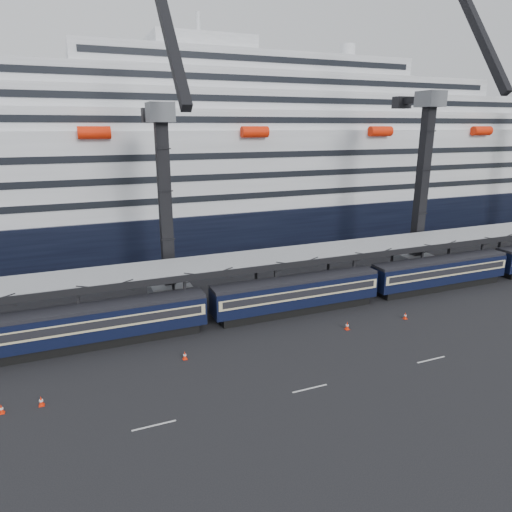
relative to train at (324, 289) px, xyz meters
name	(u,v)px	position (x,y,z in m)	size (l,w,h in m)	color
ground	(418,337)	(4.65, -10.00, -2.20)	(260.00, 260.00, 0.00)	black
train	(324,289)	(0.00, 0.00, 0.00)	(133.05, 3.00, 4.05)	black
canopy	(341,250)	(4.65, 4.00, 3.05)	(130.00, 6.25, 5.53)	gray
cruise_ship	(240,169)	(3.57, 35.99, 10.14)	(214.09, 28.84, 34.00)	black
crane_dark_near	(166,199)	(-15.35, 8.59, 9.73)	(4.50, 17.75, 35.08)	#4F5157
crane_dark_mid	(425,174)	(19.65, 7.59, 11.16)	(4.50, 18.24, 39.64)	#4F5157
traffic_cone_a	(41,401)	(-28.51, -8.56, -1.82)	(0.39, 0.39, 0.78)	#FF2608
traffic_cone_b	(1,409)	(-31.08, -8.52, -1.85)	(0.36, 0.36, 0.72)	#FF2608
traffic_cone_c	(185,355)	(-17.21, -5.78, -1.82)	(0.39, 0.39, 0.78)	#FF2608
traffic_cone_d	(347,326)	(-0.71, -5.96, -1.78)	(0.42, 0.42, 0.85)	#FF2608
traffic_cone_e	(405,316)	(6.41, -6.07, -1.83)	(0.37, 0.37, 0.74)	#FF2608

